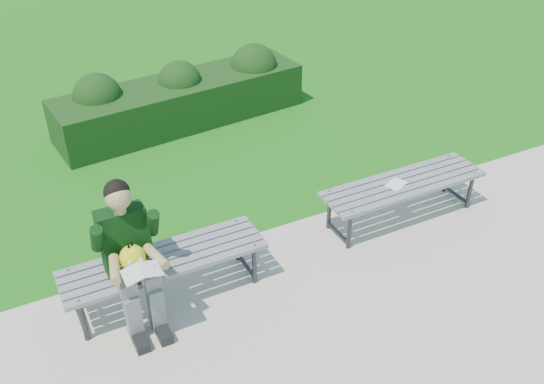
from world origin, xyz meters
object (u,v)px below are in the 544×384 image
Objects in this scene: bench_right at (403,187)px; paper_sheet at (396,184)px; seated_boy at (130,252)px; bench_left at (165,263)px; hedge at (182,96)px.

paper_sheet is at bearing 180.00° from bench_right.
bench_right is 6.75× the size of paper_sheet.
seated_boy is (-2.92, -0.13, 0.30)m from bench_right.
bench_right is 0.12m from paper_sheet.
seated_boy is at bearing -177.43° from paper_sheet.
bench_left is at bearing 17.01° from seated_boy.
seated_boy is at bearing -177.52° from bench_right.
hedge reaches higher than paper_sheet.
hedge is at bearing 110.99° from bench_right.
hedge reaches higher than bench_left.
bench_left is 6.75× the size of paper_sheet.
seated_boy is (-0.30, -0.09, 0.30)m from bench_left.
hedge is at bearing 67.50° from bench_left.
seated_boy reaches higher than paper_sheet.
paper_sheet is (2.82, 0.13, -0.24)m from seated_boy.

